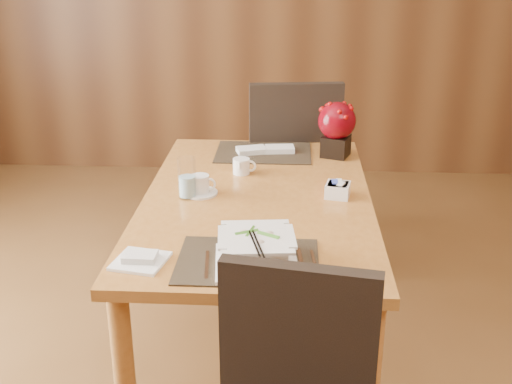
# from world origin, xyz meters

# --- Properties ---
(dining_table) EXTENTS (0.90, 1.50, 0.75)m
(dining_table) POSITION_xyz_m (0.00, 0.60, 0.65)
(dining_table) COLOR #B47332
(dining_table) RESTS_ON ground
(placemat_near) EXTENTS (0.45, 0.33, 0.01)m
(placemat_near) POSITION_xyz_m (0.00, 0.05, 0.75)
(placemat_near) COLOR black
(placemat_near) RESTS_ON dining_table
(placemat_far) EXTENTS (0.45, 0.33, 0.01)m
(placemat_far) POSITION_xyz_m (0.00, 1.15, 0.75)
(placemat_far) COLOR black
(placemat_far) RESTS_ON dining_table
(soup_setting) EXTENTS (0.28, 0.28, 0.10)m
(soup_setting) POSITION_xyz_m (0.03, 0.03, 0.80)
(soup_setting) COLOR white
(soup_setting) RESTS_ON dining_table
(coffee_cup) EXTENTS (0.14, 0.14, 0.08)m
(coffee_cup) POSITION_xyz_m (-0.23, 0.62, 0.78)
(coffee_cup) COLOR white
(coffee_cup) RESTS_ON dining_table
(water_glass) EXTENTS (0.08, 0.08, 0.17)m
(water_glass) POSITION_xyz_m (-0.27, 0.58, 0.83)
(water_glass) COLOR silver
(water_glass) RESTS_ON dining_table
(creamer_jug) EXTENTS (0.10, 0.10, 0.07)m
(creamer_jug) POSITION_xyz_m (-0.08, 0.86, 0.78)
(creamer_jug) COLOR white
(creamer_jug) RESTS_ON dining_table
(sugar_caddy) EXTENTS (0.11, 0.11, 0.06)m
(sugar_caddy) POSITION_xyz_m (0.32, 0.62, 0.78)
(sugar_caddy) COLOR white
(sugar_caddy) RESTS_ON dining_table
(berry_decor) EXTENTS (0.18, 0.18, 0.26)m
(berry_decor) POSITION_xyz_m (0.34, 1.13, 0.90)
(berry_decor) COLOR black
(berry_decor) RESTS_ON dining_table
(napkins_far) EXTENTS (0.29, 0.15, 0.02)m
(napkins_far) POSITION_xyz_m (0.02, 1.15, 0.77)
(napkins_far) COLOR silver
(napkins_far) RESTS_ON dining_table
(bread_plate) EXTENTS (0.19, 0.19, 0.01)m
(bread_plate) POSITION_xyz_m (-0.34, 0.03, 0.76)
(bread_plate) COLOR white
(bread_plate) RESTS_ON dining_table
(far_chair) EXTENTS (0.54, 0.55, 1.05)m
(far_chair) POSITION_xyz_m (0.14, 1.47, 0.59)
(far_chair) COLOR black
(far_chair) RESTS_ON ground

